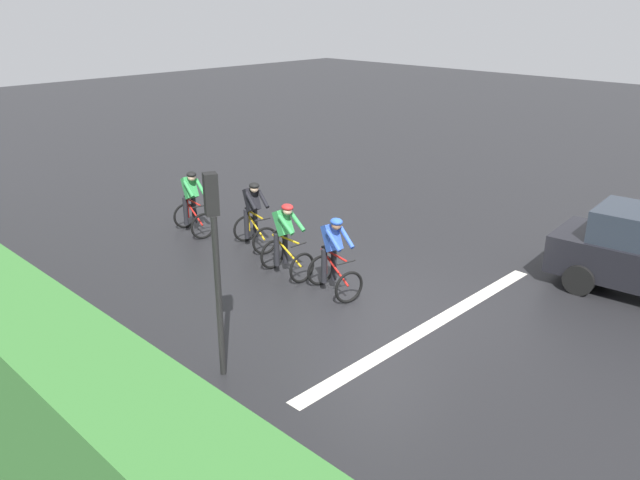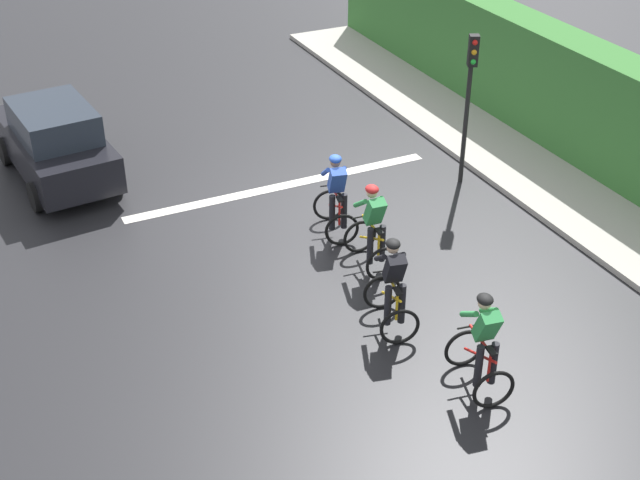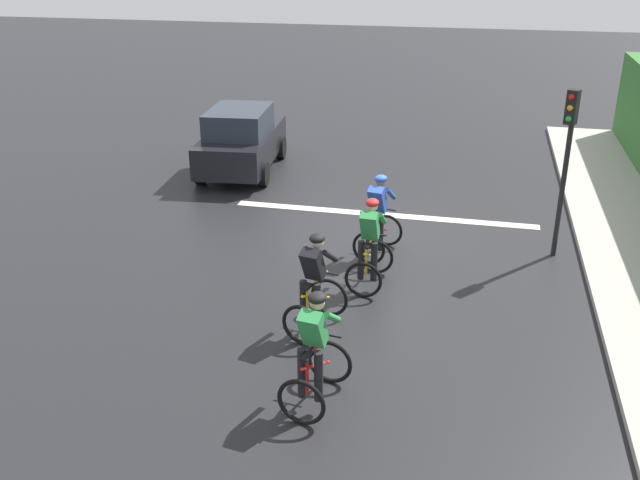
{
  "view_description": "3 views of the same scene",
  "coord_description": "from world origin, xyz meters",
  "px_view_note": "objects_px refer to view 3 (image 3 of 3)",
  "views": [
    {
      "loc": [
        -8.88,
        -7.2,
        5.71
      ],
      "look_at": [
        -0.34,
        1.21,
        1.14
      ],
      "focal_mm": 35.53,
      "sensor_mm": 36.0,
      "label": 1
    },
    {
      "loc": [
        6.46,
        14.28,
        8.93
      ],
      "look_at": [
        0.72,
        2.19,
        0.76
      ],
      "focal_mm": 49.08,
      "sensor_mm": 36.0,
      "label": 2
    },
    {
      "loc": [
        -2.01,
        13.76,
        5.83
      ],
      "look_at": [
        0.59,
        2.58,
        0.93
      ],
      "focal_mm": 39.42,
      "sensor_mm": 36.0,
      "label": 3
    }
  ],
  "objects_px": {
    "car_black": "(241,140)",
    "cyclist_mid": "(370,246)",
    "cyclist_second": "(315,286)",
    "cyclist_lead": "(315,354)",
    "traffic_light_near_crossing": "(567,149)",
    "cyclist_fourth": "(378,218)"
  },
  "relations": [
    {
      "from": "car_black",
      "to": "cyclist_mid",
      "type": "bearing_deg",
      "value": 126.43
    },
    {
      "from": "cyclist_second",
      "to": "cyclist_mid",
      "type": "xyz_separation_m",
      "value": [
        -0.59,
        -1.78,
        0.0
      ]
    },
    {
      "from": "cyclist_lead",
      "to": "cyclist_second",
      "type": "xyz_separation_m",
      "value": [
        0.46,
        -1.91,
        0.0
      ]
    },
    {
      "from": "traffic_light_near_crossing",
      "to": "car_black",
      "type": "bearing_deg",
      "value": -26.84
    },
    {
      "from": "cyclist_second",
      "to": "car_black",
      "type": "relative_size",
      "value": 0.39
    },
    {
      "from": "cyclist_lead",
      "to": "cyclist_fourth",
      "type": "distance_m",
      "value": 5.08
    },
    {
      "from": "cyclist_mid",
      "to": "cyclist_fourth",
      "type": "height_order",
      "value": "same"
    },
    {
      "from": "cyclist_lead",
      "to": "car_black",
      "type": "relative_size",
      "value": 0.39
    },
    {
      "from": "cyclist_lead",
      "to": "cyclist_second",
      "type": "distance_m",
      "value": 1.97
    },
    {
      "from": "cyclist_fourth",
      "to": "traffic_light_near_crossing",
      "type": "relative_size",
      "value": 0.5
    },
    {
      "from": "cyclist_fourth",
      "to": "car_black",
      "type": "distance_m",
      "value": 6.52
    },
    {
      "from": "cyclist_second",
      "to": "cyclist_fourth",
      "type": "distance_m",
      "value": 3.2
    },
    {
      "from": "cyclist_lead",
      "to": "traffic_light_near_crossing",
      "type": "height_order",
      "value": "traffic_light_near_crossing"
    },
    {
      "from": "cyclist_lead",
      "to": "cyclist_second",
      "type": "height_order",
      "value": "same"
    },
    {
      "from": "traffic_light_near_crossing",
      "to": "cyclist_second",
      "type": "bearing_deg",
      "value": 44.68
    },
    {
      "from": "cyclist_mid",
      "to": "traffic_light_near_crossing",
      "type": "relative_size",
      "value": 0.5
    },
    {
      "from": "cyclist_mid",
      "to": "car_black",
      "type": "height_order",
      "value": "car_black"
    },
    {
      "from": "cyclist_mid",
      "to": "traffic_light_near_crossing",
      "type": "bearing_deg",
      "value": -147.63
    },
    {
      "from": "cyclist_second",
      "to": "car_black",
      "type": "distance_m",
      "value": 8.84
    },
    {
      "from": "cyclist_lead",
      "to": "traffic_light_near_crossing",
      "type": "distance_m",
      "value": 6.95
    },
    {
      "from": "cyclist_fourth",
      "to": "car_black",
      "type": "height_order",
      "value": "car_black"
    },
    {
      "from": "cyclist_mid",
      "to": "car_black",
      "type": "bearing_deg",
      "value": -53.57
    }
  ]
}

